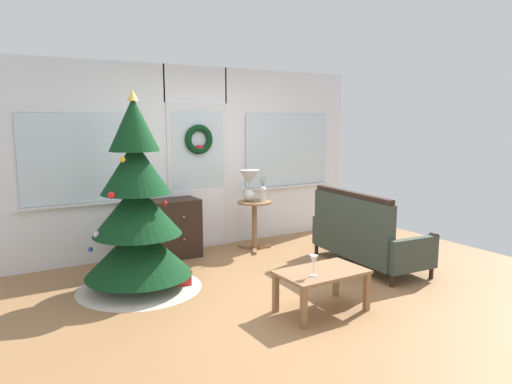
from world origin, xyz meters
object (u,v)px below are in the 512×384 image
flower_vase (263,193)px  gift_box (181,278)px  settee_sofa (363,237)px  wine_glass (314,261)px  dresser_cabinet (165,229)px  coffee_table (322,277)px  christmas_tree (137,219)px  side_table (254,215)px  table_lamp (249,181)px

flower_vase → gift_box: size_ratio=1.93×
settee_sofa → wine_glass: (-1.49, -0.91, 0.17)m
dresser_cabinet → coffee_table: bearing=-75.1°
christmas_tree → settee_sofa: bearing=-14.5°
coffee_table → flower_vase: bearing=72.5°
dresser_cabinet → christmas_tree: bearing=-124.7°
christmas_tree → settee_sofa: 2.75m
dresser_cabinet → gift_box: dresser_cabinet is taller
side_table → flower_vase: (0.10, -0.06, 0.32)m
settee_sofa → flower_vase: (-0.66, 1.30, 0.44)m
settee_sofa → coffee_table: (-1.33, -0.83, -0.03)m
wine_glass → gift_box: (-0.73, 1.41, -0.45)m
side_table → table_lamp: bearing=146.3°
christmas_tree → flower_vase: christmas_tree is taller
dresser_cabinet → wine_glass: size_ratio=4.64×
table_lamp → flower_vase: (0.16, -0.10, -0.17)m
dresser_cabinet → flower_vase: bearing=-13.5°
dresser_cabinet → table_lamp: 1.32m
side_table → flower_vase: 0.34m
settee_sofa → gift_box: settee_sofa is taller
side_table → coffee_table: (-0.57, -2.19, -0.15)m
settee_sofa → coffee_table: 1.57m
dresser_cabinet → gift_box: size_ratio=4.97×
christmas_tree → coffee_table: bearing=-49.3°
table_lamp → wine_glass: 2.45m
dresser_cabinet → wine_glass: 2.58m
table_lamp → flower_vase: table_lamp is taller
dresser_cabinet → flower_vase: size_ratio=2.58×
wine_glass → settee_sofa: bearing=31.4°
dresser_cabinet → coffee_table: (0.65, -2.45, -0.05)m
dresser_cabinet → coffee_table: 2.54m
settee_sofa → gift_box: size_ratio=8.94×
dresser_cabinet → wine_glass: (0.49, -2.53, 0.15)m
flower_vase → wine_glass: bearing=-110.6°
flower_vase → coffee_table: (-0.67, -2.13, -0.47)m
dresser_cabinet → table_lamp: size_ratio=2.05×
table_lamp → gift_box: bearing=-147.3°
settee_sofa → flower_vase: flower_vase is taller
wine_glass → flower_vase: bearing=69.4°
side_table → gift_box: size_ratio=3.82×
wine_glass → table_lamp: bearing=73.8°
christmas_tree → gift_box: (0.41, -0.18, -0.68)m
settee_sofa → flower_vase: bearing=116.8°
settee_sofa → dresser_cabinet: bearing=140.7°
christmas_tree → gift_box: size_ratio=11.74×
side_table → coffee_table: 2.27m
flower_vase → wine_glass: (-0.83, -2.21, -0.27)m
dresser_cabinet → settee_sofa: settee_sofa is taller
christmas_tree → table_lamp: bearing=21.7°
side_table → table_lamp: 0.49m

